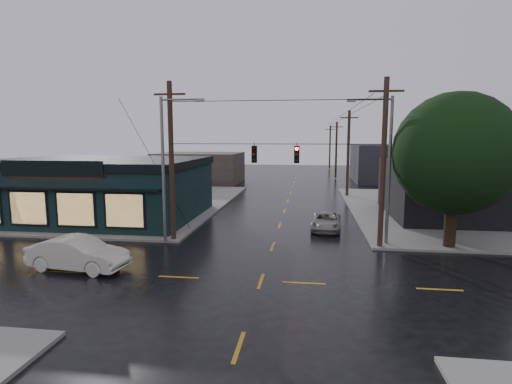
# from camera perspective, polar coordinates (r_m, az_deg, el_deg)

# --- Properties ---
(ground_plane) EXTENTS (160.00, 160.00, 0.00)m
(ground_plane) POSITION_cam_1_polar(r_m,az_deg,el_deg) (19.20, 0.71, -12.61)
(ground_plane) COLOR black
(sidewalk_nw) EXTENTS (28.00, 28.00, 0.15)m
(sidewalk_nw) POSITION_cam_1_polar(r_m,az_deg,el_deg) (44.36, -22.50, -1.37)
(sidewalk_nw) COLOR gray
(sidewalk_nw) RESTS_ON ground
(sidewalk_ne) EXTENTS (28.00, 28.00, 0.15)m
(sidewalk_ne) POSITION_cam_1_polar(r_m,az_deg,el_deg) (42.39, 32.38, -2.40)
(sidewalk_ne) COLOR gray
(sidewalk_ne) RESTS_ON ground
(pizza_shop) EXTENTS (16.30, 12.34, 4.90)m
(pizza_shop) POSITION_cam_1_polar(r_m,az_deg,el_deg) (35.49, -21.38, 0.58)
(pizza_shop) COLOR black
(pizza_shop) RESTS_ON ground
(ne_building) EXTENTS (12.60, 11.60, 8.75)m
(ne_building) POSITION_cam_1_polar(r_m,az_deg,el_deg) (37.23, 27.80, 3.49)
(ne_building) COLOR black
(ne_building) RESTS_ON ground
(corner_tree) EXTENTS (7.21, 7.21, 9.22)m
(corner_tree) POSITION_cam_1_polar(r_m,az_deg,el_deg) (26.31, 26.56, 4.91)
(corner_tree) COLOR black
(corner_tree) RESTS_ON ground
(utility_pole_nw) EXTENTS (2.00, 0.32, 10.15)m
(utility_pole_nw) POSITION_cam_1_polar(r_m,az_deg,el_deg) (26.70, -11.66, -6.88)
(utility_pole_nw) COLOR #301C15
(utility_pole_nw) RESTS_ON ground
(utility_pole_ne) EXTENTS (2.00, 0.32, 10.15)m
(utility_pole_ne) POSITION_cam_1_polar(r_m,az_deg,el_deg) (25.65, 17.23, -7.68)
(utility_pole_ne) COLOR #301C15
(utility_pole_ne) RESTS_ON ground
(utility_pole_far_a) EXTENTS (2.00, 0.32, 9.65)m
(utility_pole_far_a) POSITION_cam_1_polar(r_m,az_deg,el_deg) (46.56, 12.84, -0.65)
(utility_pole_far_a) COLOR #301C15
(utility_pole_far_a) RESTS_ON ground
(utility_pole_far_b) EXTENTS (2.00, 0.32, 9.15)m
(utility_pole_far_b) POSITION_cam_1_polar(r_m,az_deg,el_deg) (66.35, 11.28, 1.88)
(utility_pole_far_b) COLOR #301C15
(utility_pole_far_b) RESTS_ON ground
(utility_pole_far_c) EXTENTS (2.00, 0.32, 9.15)m
(utility_pole_far_c) POSITION_cam_1_polar(r_m,az_deg,el_deg) (86.24, 10.44, 3.24)
(utility_pole_far_c) COLOR #301C15
(utility_pole_far_c) RESTS_ON ground
(span_signal_assembly) EXTENTS (13.00, 0.48, 1.23)m
(span_signal_assembly) POSITION_cam_1_polar(r_m,az_deg,el_deg) (24.47, 2.77, 5.46)
(span_signal_assembly) COLOR black
(span_signal_assembly) RESTS_ON ground
(streetlight_nw) EXTENTS (5.40, 0.30, 9.15)m
(streetlight_nw) POSITION_cam_1_polar(r_m,az_deg,el_deg) (26.17, -12.79, -7.21)
(streetlight_nw) COLOR slate
(streetlight_nw) RESTS_ON ground
(streetlight_ne) EXTENTS (5.40, 0.30, 9.15)m
(streetlight_ne) POSITION_cam_1_polar(r_m,az_deg,el_deg) (26.40, 18.05, -7.28)
(streetlight_ne) COLOR slate
(streetlight_ne) RESTS_ON ground
(bg_building_west) EXTENTS (12.00, 10.00, 4.40)m
(bg_building_west) POSITION_cam_1_polar(r_m,az_deg,el_deg) (60.24, -8.03, 3.47)
(bg_building_west) COLOR #382D29
(bg_building_west) RESTS_ON ground
(bg_building_east) EXTENTS (14.00, 12.00, 5.60)m
(bg_building_east) POSITION_cam_1_polar(r_m,az_deg,el_deg) (64.50, 19.99, 3.89)
(bg_building_east) COLOR #29292E
(bg_building_east) RESTS_ON ground
(sedan_cream) EXTENTS (5.26, 2.36, 1.68)m
(sedan_cream) POSITION_cam_1_polar(r_m,az_deg,el_deg) (22.40, -24.08, -8.05)
(sedan_cream) COLOR beige
(sedan_cream) RESTS_ON ground
(suv_silver) EXTENTS (2.38, 4.60, 1.24)m
(suv_silver) POSITION_cam_1_polar(r_m,az_deg,el_deg) (29.58, 9.99, -4.16)
(suv_silver) COLOR gray
(suv_silver) RESTS_ON ground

